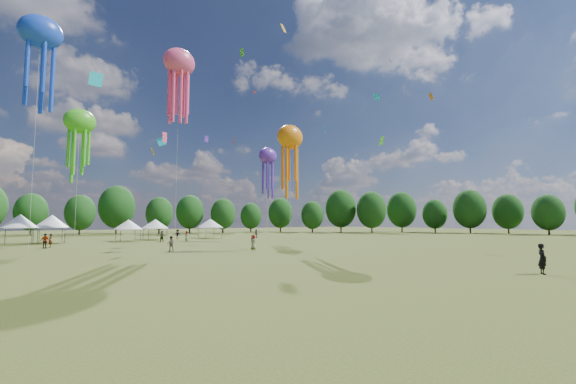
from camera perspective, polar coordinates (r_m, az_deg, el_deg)
ground at (r=22.95m, az=23.92°, el=-12.65°), size 300.00×300.00×0.00m
observer_main at (r=28.70m, az=34.92°, el=-8.56°), size 0.84×0.82×1.95m
spectator_near at (r=43.85m, az=-17.85°, el=-7.68°), size 0.96×0.84×1.68m
spectators_far at (r=62.66m, az=-17.36°, el=-6.66°), size 37.11×31.05×1.85m
festival_tents at (r=69.67m, az=-24.95°, el=-4.38°), size 35.99×7.28×4.41m
show_kites at (r=54.73m, az=-18.94°, el=13.35°), size 36.65×25.06×30.68m
small_kites at (r=62.71m, az=-16.35°, el=20.04°), size 79.54×57.62×43.98m
treeline at (r=75.17m, az=-25.50°, el=-1.73°), size 201.57×95.24×13.43m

